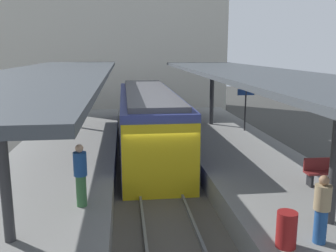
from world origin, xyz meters
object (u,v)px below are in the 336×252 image
at_px(litter_bin, 286,230).
at_px(platform_sign, 246,100).
at_px(commuter_train, 149,122).
at_px(passenger_mid_platform, 81,174).
at_px(passenger_near_bench, 322,208).
at_px(platform_bench, 326,171).

bearing_deg(litter_bin, platform_sign, 75.84).
distance_m(commuter_train, passenger_mid_platform, 8.58).
relative_size(platform_sign, passenger_near_bench, 1.42).
bearing_deg(commuter_train, litter_bin, -78.58).
distance_m(platform_sign, litter_bin, 12.07).
distance_m(platform_sign, passenger_mid_platform, 11.71).
bearing_deg(platform_bench, commuter_train, 124.21).
relative_size(commuter_train, litter_bin, 15.36).
bearing_deg(commuter_train, passenger_mid_platform, -106.30).
bearing_deg(platform_sign, litter_bin, -104.16).
height_order(commuter_train, passenger_near_bench, commuter_train).
height_order(commuter_train, platform_bench, commuter_train).
bearing_deg(commuter_train, platform_sign, 7.42).
xyz_separation_m(platform_bench, litter_bin, (-2.88, -3.48, -0.06)).
bearing_deg(platform_sign, passenger_near_bench, -100.40).
distance_m(platform_bench, platform_sign, 8.24).
distance_m(litter_bin, passenger_mid_platform, 5.40).
distance_m(platform_bench, passenger_near_bench, 3.99).
bearing_deg(passenger_near_bench, commuter_train, 105.55).
bearing_deg(platform_bench, passenger_near_bench, -121.23).
relative_size(platform_bench, platform_sign, 0.63).
height_order(platform_bench, passenger_mid_platform, passenger_mid_platform).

